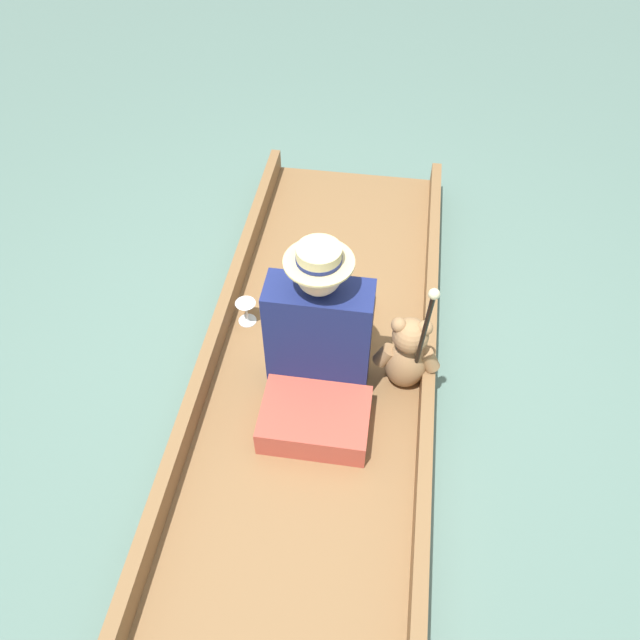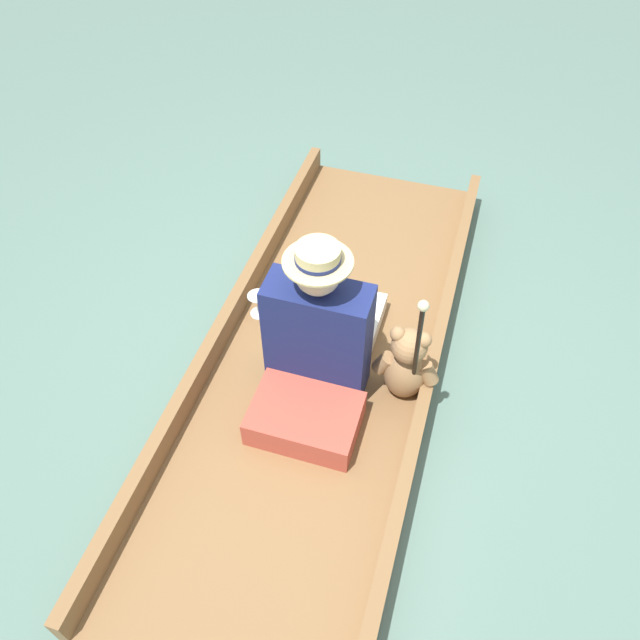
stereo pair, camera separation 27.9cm
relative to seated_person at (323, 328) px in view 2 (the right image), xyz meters
name	(u,v)px [view 2 (the right image)]	position (x,y,z in m)	size (l,w,h in m)	color
ground_plane	(325,365)	(-0.02, 0.10, -0.42)	(16.00, 16.00, 0.00)	slate
punt_boat	(325,357)	(-0.02, 0.10, -0.35)	(1.14, 3.16, 0.24)	brown
seat_cushion	(305,418)	(0.02, -0.35, -0.24)	(0.49, 0.34, 0.15)	#B24738
seated_person	(323,328)	(0.00, 0.00, 0.00)	(0.47, 0.72, 0.87)	white
teddy_bear	(406,365)	(0.41, -0.03, -0.10)	(0.32, 0.19, 0.46)	#9E754C
wine_glass	(258,300)	(-0.44, 0.26, -0.21)	(0.11, 0.11, 0.14)	silver
walking_cane	(418,347)	(0.45, -0.16, 0.21)	(0.04, 0.29, 0.89)	black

